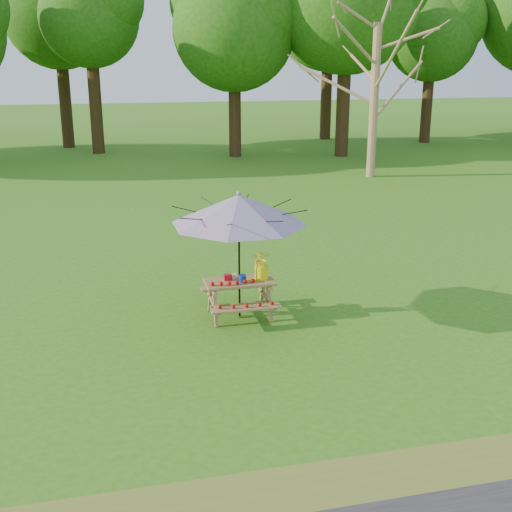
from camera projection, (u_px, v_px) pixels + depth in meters
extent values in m
plane|color=#3C6C14|center=(467.00, 351.00, 10.06)|extent=(120.00, 120.00, 0.00)
cylinder|color=#906B4E|center=(374.00, 102.00, 24.02)|extent=(0.42, 0.42, 5.64)
cube|color=#916241|center=(239.00, 282.00, 11.23)|extent=(1.20, 0.62, 0.04)
cube|color=#916241|center=(246.00, 308.00, 10.81)|extent=(1.20, 0.22, 0.04)
cube|color=#916241|center=(233.00, 287.00, 11.83)|extent=(1.20, 0.22, 0.04)
cylinder|color=black|center=(239.00, 256.00, 11.09)|extent=(0.04, 0.04, 2.25)
cone|color=#209FBA|center=(239.00, 209.00, 10.85)|extent=(3.11, 3.11, 0.50)
sphere|color=#209FBA|center=(239.00, 193.00, 10.77)|extent=(0.08, 0.08, 0.08)
cube|color=red|center=(228.00, 277.00, 11.25)|extent=(0.14, 0.12, 0.10)
cylinder|color=#1328A1|center=(242.00, 278.00, 11.14)|extent=(0.13, 0.13, 0.13)
cube|color=white|center=(233.00, 276.00, 11.33)|extent=(0.13, 0.13, 0.07)
cylinder|color=#FFF20D|center=(262.00, 272.00, 11.29)|extent=(0.24, 0.24, 0.24)
imported|color=yellow|center=(262.00, 259.00, 11.22)|extent=(0.37, 0.34, 0.36)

